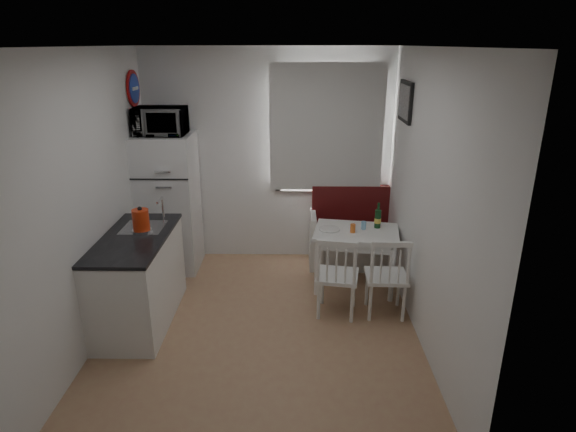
# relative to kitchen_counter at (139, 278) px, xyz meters

# --- Properties ---
(floor) EXTENTS (3.00, 3.50, 0.02)m
(floor) POSITION_rel_kitchen_counter_xyz_m (1.20, -0.16, -0.46)
(floor) COLOR #AE7B5C
(floor) RESTS_ON ground
(ceiling) EXTENTS (3.00, 3.50, 0.02)m
(ceiling) POSITION_rel_kitchen_counter_xyz_m (1.20, -0.16, 2.14)
(ceiling) COLOR white
(ceiling) RESTS_ON wall_back
(wall_back) EXTENTS (3.00, 0.02, 2.60)m
(wall_back) POSITION_rel_kitchen_counter_xyz_m (1.20, 1.59, 0.84)
(wall_back) COLOR white
(wall_back) RESTS_ON floor
(wall_front) EXTENTS (3.00, 0.02, 2.60)m
(wall_front) POSITION_rel_kitchen_counter_xyz_m (1.20, -1.91, 0.84)
(wall_front) COLOR white
(wall_front) RESTS_ON floor
(wall_left) EXTENTS (0.02, 3.50, 2.60)m
(wall_left) POSITION_rel_kitchen_counter_xyz_m (-0.30, -0.16, 0.84)
(wall_left) COLOR white
(wall_left) RESTS_ON floor
(wall_right) EXTENTS (0.02, 3.50, 2.60)m
(wall_right) POSITION_rel_kitchen_counter_xyz_m (2.70, -0.16, 0.84)
(wall_right) COLOR white
(wall_right) RESTS_ON floor
(window) EXTENTS (1.22, 0.06, 1.47)m
(window) POSITION_rel_kitchen_counter_xyz_m (1.90, 1.56, 1.17)
(window) COLOR white
(window) RESTS_ON wall_back
(curtain) EXTENTS (1.35, 0.02, 1.50)m
(curtain) POSITION_rel_kitchen_counter_xyz_m (1.90, 1.49, 1.22)
(curtain) COLOR silver
(curtain) RESTS_ON wall_back
(kitchen_counter) EXTENTS (0.62, 1.32, 1.16)m
(kitchen_counter) POSITION_rel_kitchen_counter_xyz_m (0.00, 0.00, 0.00)
(kitchen_counter) COLOR white
(kitchen_counter) RESTS_ON floor
(wall_sign) EXTENTS (0.03, 0.40, 0.40)m
(wall_sign) POSITION_rel_kitchen_counter_xyz_m (-0.27, 1.29, 1.69)
(wall_sign) COLOR #1C3AA8
(wall_sign) RESTS_ON wall_left
(picture_frame) EXTENTS (0.04, 0.52, 0.42)m
(picture_frame) POSITION_rel_kitchen_counter_xyz_m (2.67, 0.94, 1.59)
(picture_frame) COLOR black
(picture_frame) RESTS_ON wall_right
(bench) EXTENTS (1.35, 0.52, 0.97)m
(bench) POSITION_rel_kitchen_counter_xyz_m (2.39, 1.36, -0.13)
(bench) COLOR white
(bench) RESTS_ON floor
(dining_table) EXTENTS (1.00, 0.78, 0.68)m
(dining_table) POSITION_rel_kitchen_counter_xyz_m (2.21, 0.73, 0.15)
(dining_table) COLOR white
(dining_table) RESTS_ON floor
(chair_left) EXTENTS (0.47, 0.45, 0.47)m
(chair_left) POSITION_rel_kitchen_counter_xyz_m (1.96, 0.07, 0.08)
(chair_left) COLOR white
(chair_left) RESTS_ON floor
(chair_right) EXTENTS (0.42, 0.40, 0.46)m
(chair_right) POSITION_rel_kitchen_counter_xyz_m (2.45, 0.07, 0.08)
(chair_right) COLOR white
(chair_right) RESTS_ON floor
(fridge) EXTENTS (0.66, 0.66, 1.65)m
(fridge) POSITION_rel_kitchen_counter_xyz_m (0.02, 1.24, 0.37)
(fridge) COLOR white
(fridge) RESTS_ON floor
(microwave) EXTENTS (0.56, 0.38, 0.31)m
(microwave) POSITION_rel_kitchen_counter_xyz_m (0.02, 1.19, 1.35)
(microwave) COLOR white
(microwave) RESTS_ON fridge
(kettle) EXTENTS (0.19, 0.19, 0.25)m
(kettle) POSITION_rel_kitchen_counter_xyz_m (0.05, 0.10, 0.57)
(kettle) COLOR red
(kettle) RESTS_ON kitchen_counter
(wine_bottle) EXTENTS (0.07, 0.07, 0.29)m
(wine_bottle) POSITION_rel_kitchen_counter_xyz_m (2.45, 0.83, 0.37)
(wine_bottle) COLOR #15431E
(wine_bottle) RESTS_ON dining_table
(drinking_glass_orange) EXTENTS (0.06, 0.06, 0.10)m
(drinking_glass_orange) POSITION_rel_kitchen_counter_xyz_m (2.16, 0.68, 0.28)
(drinking_glass_orange) COLOR orange
(drinking_glass_orange) RESTS_ON dining_table
(drinking_glass_blue) EXTENTS (0.05, 0.05, 0.09)m
(drinking_glass_blue) POSITION_rel_kitchen_counter_xyz_m (2.29, 0.78, 0.27)
(drinking_glass_blue) COLOR #85BDE3
(drinking_glass_blue) RESTS_ON dining_table
(plate) EXTENTS (0.23, 0.23, 0.02)m
(plate) POSITION_rel_kitchen_counter_xyz_m (1.91, 0.75, 0.24)
(plate) COLOR white
(plate) RESTS_ON dining_table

